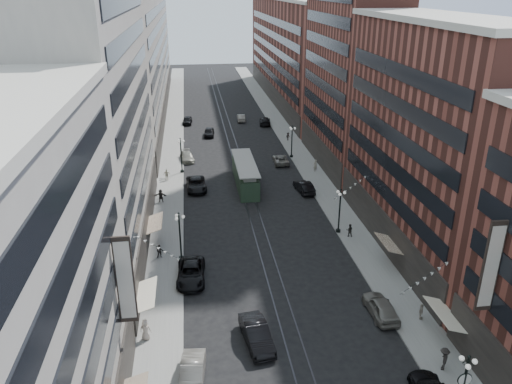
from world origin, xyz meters
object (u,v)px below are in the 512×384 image
car_1 (192,374)px  pedestrian_5 (161,196)px  car_14 (241,118)px  lamppost_sw_far (180,235)px  lamppost_sw_mid (181,154)px  car_5 (257,334)px  pedestrian_6 (167,175)px  pedestrian_4 (421,311)px  car_12 (265,121)px  car_13 (209,132)px  car_11 (281,159)px  pedestrian_1 (145,330)px  car_9 (187,120)px  pedestrian_7 (350,230)px  car_10 (304,187)px  car_4 (381,307)px  streetcar (245,175)px  lamppost_se_far (340,209)px  pedestrian_2 (160,251)px  pedestrian_9 (288,136)px  car_7 (196,184)px  car_2 (191,273)px  pedestrian_8 (315,165)px  car_8 (187,157)px  lamppost_se_mid (292,140)px

car_1 → pedestrian_5: pedestrian_5 is taller
car_1 → car_14: (11.64, 75.52, -0.06)m
lamppost_sw_far → lamppost_sw_mid: 27.00m
car_5 → pedestrian_6: 38.94m
pedestrian_4 → pedestrian_5: 37.26m
car_12 → car_13: size_ratio=1.16×
car_5 → car_11: car_5 is taller
car_13 → pedestrian_6: (-7.40, -23.21, 0.22)m
pedestrian_1 → car_9: pedestrian_1 is taller
pedestrian_7 → pedestrian_5: bearing=-17.3°
pedestrian_1 → car_10: pedestrian_1 is taller
car_9 → car_4: bearing=-71.3°
streetcar → car_1: size_ratio=2.65×
lamppost_se_far → pedestrian_2: size_ratio=3.57×
lamppost_sw_far → car_14: lamppost_sw_far is taller
pedestrian_1 → pedestrian_2: size_ratio=1.21×
pedestrian_1 → car_11: size_ratio=0.38×
car_5 → car_9: 71.17m
lamppost_se_far → pedestrian_9: size_ratio=3.68×
car_4 → pedestrian_2: car_4 is taller
car_7 → car_9: (-1.04, 36.95, -0.03)m
car_2 → car_11: bearing=68.3°
pedestrian_6 → pedestrian_8: pedestrian_8 is taller
car_2 → car_9: (0.03, 60.72, -0.04)m
car_5 → car_12: (10.98, 68.30, -0.10)m
car_14 → pedestrian_9: bearing=116.7°
car_1 → car_5: car_5 is taller
lamppost_sw_mid → pedestrian_6: (-2.23, -3.20, -2.08)m
pedestrian_5 → car_10: bearing=14.7°
car_11 → pedestrian_5: bearing=38.1°
car_5 → car_2: bearing=108.8°
car_1 → car_11: (15.18, 47.36, -0.12)m
pedestrian_8 → streetcar: bearing=-2.4°
car_9 → pedestrian_5: bearing=-90.2°
car_4 → car_10: bearing=-90.7°
pedestrian_9 → car_1: bearing=-131.9°
pedestrian_1 → pedestrian_8: 44.11m
car_8 → car_14: 27.39m
car_4 → car_13: bearing=-79.7°
pedestrian_7 → pedestrian_9: size_ratio=1.04×
car_4 → car_8: car_4 is taller
streetcar → pedestrian_9: bearing=63.6°
car_2 → pedestrian_1: pedestrian_1 is taller
car_10 → car_12: car_10 is taller
pedestrian_1 → pedestrian_7: (22.19, 15.40, -0.16)m
car_14 → pedestrian_5: 44.58m
lamppost_se_mid → car_9: bearing=125.1°
lamppost_sw_far → car_12: 56.78m
lamppost_sw_mid → car_4: lamppost_sw_mid is taller
lamppost_se_mid → pedestrian_7: size_ratio=3.55×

